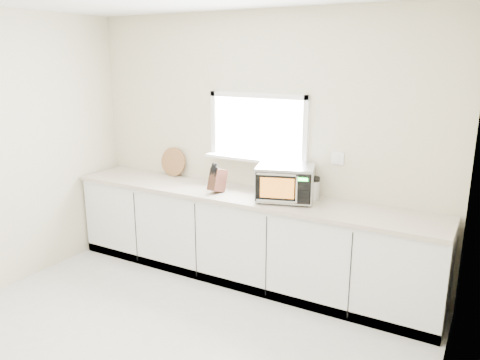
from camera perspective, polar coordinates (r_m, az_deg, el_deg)
The scene contains 7 objects.
back_wall at distance 4.84m, azimuth 2.26°, elevation 4.24°, with size 4.00×0.17×2.70m.
cabinets at distance 4.85m, azimuth 0.53°, elevation -7.10°, with size 3.92×0.60×0.88m, color silver.
countertop at distance 4.69m, azimuth 0.48°, elevation -1.93°, with size 3.92×0.64×0.04m, color beige.
microwave at distance 4.45m, azimuth 5.56°, elevation -0.27°, with size 0.62×0.55×0.34m.
knife_block at distance 4.71m, azimuth -2.77°, elevation 0.05°, with size 0.14×0.23×0.31m.
cutting_board at distance 5.42m, azimuth -8.13°, elevation 2.22°, with size 0.33×0.33×0.02m, color #98643A.
coffee_grinder at distance 4.53m, azimuth 8.88°, elevation -0.97°, with size 0.13×0.13×0.23m.
Camera 1 is at (2.17, -2.24, 2.25)m, focal length 35.00 mm.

